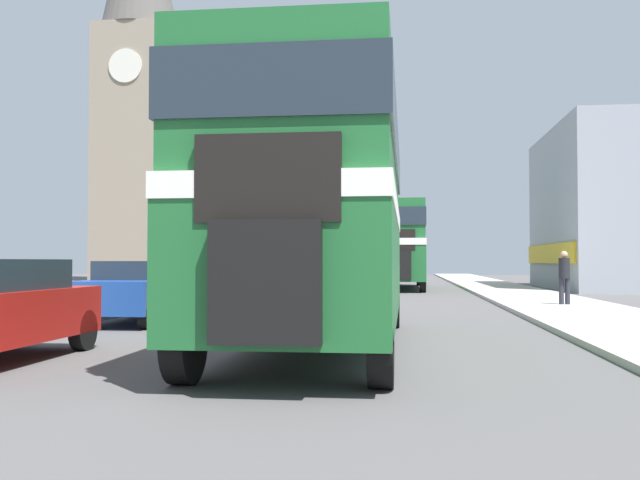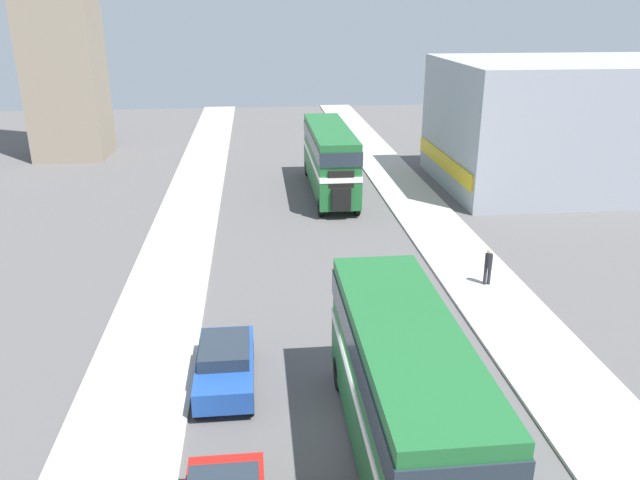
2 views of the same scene
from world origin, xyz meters
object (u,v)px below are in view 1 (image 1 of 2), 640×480
(double_decker_bus, at_px, (320,200))
(church_tower, at_px, (140,57))
(pedestrian_walking, at_px, (564,274))
(bus_distant, at_px, (400,240))
(car_parked_mid, at_px, (140,290))

(double_decker_bus, bearing_deg, church_tower, 115.20)
(pedestrian_walking, relative_size, church_tower, 0.05)
(double_decker_bus, xyz_separation_m, pedestrian_walking, (6.12, 10.40, -1.40))
(bus_distant, bearing_deg, double_decker_bus, -92.54)
(bus_distant, relative_size, car_parked_mid, 2.77)
(car_parked_mid, bearing_deg, pedestrian_walking, 30.03)
(bus_distant, height_order, car_parked_mid, bus_distant)
(double_decker_bus, height_order, church_tower, church_tower)
(pedestrian_walking, distance_m, church_tower, 39.27)
(double_decker_bus, distance_m, bus_distant, 25.21)
(double_decker_bus, relative_size, church_tower, 0.29)
(car_parked_mid, xyz_separation_m, pedestrian_walking, (10.80, 6.24, 0.28))
(church_tower, bearing_deg, double_decker_bus, -64.80)
(double_decker_bus, relative_size, car_parked_mid, 2.31)
(car_parked_mid, bearing_deg, double_decker_bus, -41.57)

